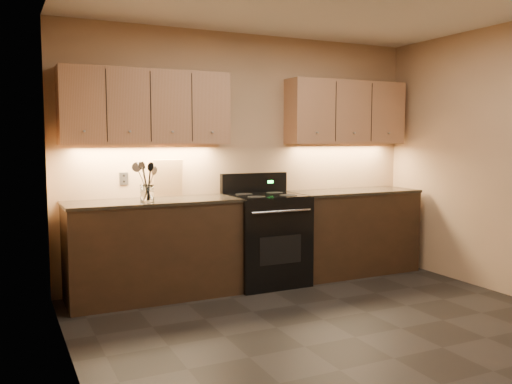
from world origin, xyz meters
The scene contains 16 objects.
floor centered at (0.00, 0.00, 0.00)m, with size 4.00×4.00×0.00m, color black.
wall_back centered at (0.00, 2.00, 1.30)m, with size 4.00×0.04×2.60m, color tan.
wall_left centered at (-2.00, 0.00, 1.30)m, with size 0.04×4.00×2.60m, color tan.
counter_left centered at (-1.10, 1.70, 0.47)m, with size 1.62×0.62×0.93m.
counter_right centered at (1.18, 1.70, 0.47)m, with size 1.46×0.62×0.93m.
stove centered at (0.08, 1.68, 0.48)m, with size 0.76×0.68×1.14m.
upper_cab_left centered at (-1.10, 1.85, 1.80)m, with size 1.60×0.30×0.70m, color #A97954.
upper_cab_right centered at (1.18, 1.85, 1.80)m, with size 1.44×0.30×0.70m, color #A97954.
outlet_plate centered at (-1.30, 1.99, 1.12)m, with size 0.09×0.01×0.12m, color #B2B5BA.
utensil_crock centered at (-1.17, 1.61, 1.00)m, with size 0.16×0.16×0.16m.
cutting_board centered at (-0.87, 1.96, 1.11)m, with size 0.30×0.02×0.37m, color tan.
wooden_spoon centered at (-1.20, 1.61, 1.11)m, with size 0.06×0.06×0.32m, color tan, non-canonical shape.
black_spoon centered at (-1.17, 1.63, 1.12)m, with size 0.06×0.06×0.36m, color black, non-canonical shape.
black_turner centered at (-1.16, 1.59, 1.12)m, with size 0.08×0.08×0.35m, color black, non-canonical shape.
steel_spatula centered at (-1.15, 1.62, 1.13)m, with size 0.08×0.08×0.37m, color silver, non-canonical shape.
steel_skimmer centered at (-1.14, 1.61, 1.12)m, with size 0.09×0.09×0.35m, color silver, non-canonical shape.
Camera 1 is at (-2.41, -3.27, 1.50)m, focal length 38.00 mm.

